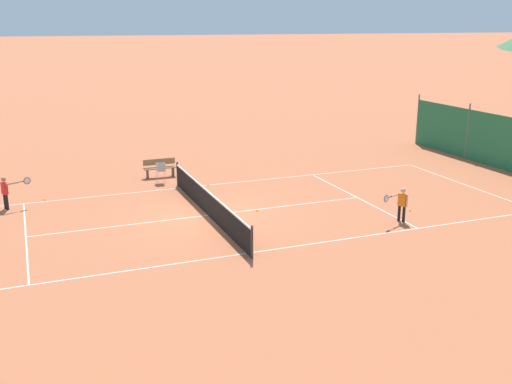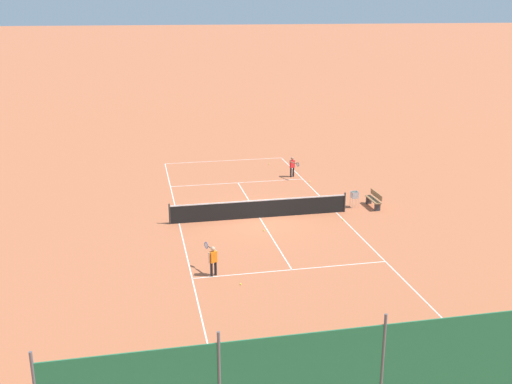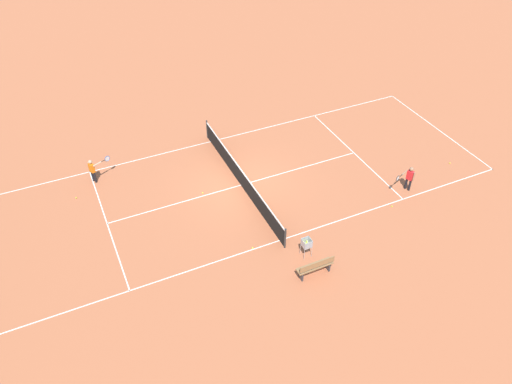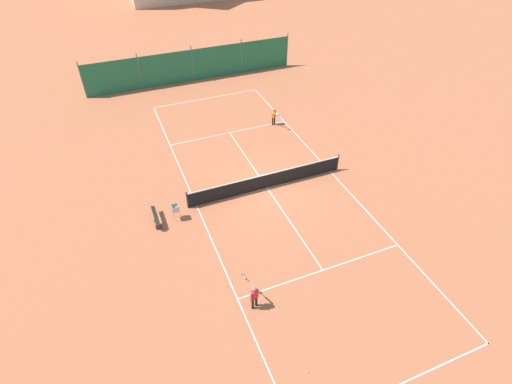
{
  "view_description": "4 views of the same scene",
  "coord_description": "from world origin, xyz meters",
  "px_view_note": "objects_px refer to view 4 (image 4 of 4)",
  "views": [
    {
      "loc": [
        20.43,
        -6.11,
        6.97
      ],
      "look_at": [
        0.68,
        1.65,
        0.91
      ],
      "focal_mm": 42.0,
      "sensor_mm": 36.0,
      "label": 1
    },
    {
      "loc": [
        5.97,
        28.12,
        10.42
      ],
      "look_at": [
        -0.08,
        -1.33,
        0.96
      ],
      "focal_mm": 42.0,
      "sensor_mm": 36.0,
      "label": 2
    },
    {
      "loc": [
        -17.18,
        7.14,
        14.99
      ],
      "look_at": [
        -1.49,
        -0.1,
        0.65
      ],
      "focal_mm": 35.0,
      "sensor_mm": 36.0,
      "label": 3
    },
    {
      "loc": [
        -7.16,
        -16.0,
        14.19
      ],
      "look_at": [
        -1.16,
        -1.23,
        0.98
      ],
      "focal_mm": 28.0,
      "sensor_mm": 36.0,
      "label": 4
    }
  ],
  "objects_px": {
    "tennis_ball_by_net_right": "(256,120)",
    "courtside_bench": "(155,215)",
    "tennis_ball_far_corner": "(226,286)",
    "tennis_ball_alley_right": "(257,168)",
    "tennis_ball_near_corner": "(307,372)",
    "player_near_service": "(274,115)",
    "tennis_net": "(267,181)",
    "player_far_baseline": "(254,295)",
    "tennis_ball_by_net_left": "(192,191)",
    "ball_hopper": "(175,209)"
  },
  "relations": [
    {
      "from": "player_near_service",
      "to": "tennis_ball_by_net_left",
      "type": "bearing_deg",
      "value": -145.42
    },
    {
      "from": "tennis_ball_near_corner",
      "to": "tennis_ball_by_net_left",
      "type": "distance_m",
      "value": 11.58
    },
    {
      "from": "player_far_baseline",
      "to": "tennis_ball_far_corner",
      "type": "xyz_separation_m",
      "value": [
        -0.74,
        1.37,
        -0.72
      ]
    },
    {
      "from": "tennis_net",
      "to": "tennis_ball_near_corner",
      "type": "bearing_deg",
      "value": -105.43
    },
    {
      "from": "player_far_baseline",
      "to": "tennis_ball_far_corner",
      "type": "bearing_deg",
      "value": 118.34
    },
    {
      "from": "tennis_net",
      "to": "tennis_ball_by_net_right",
      "type": "relative_size",
      "value": 139.09
    },
    {
      "from": "player_near_service",
      "to": "courtside_bench",
      "type": "bearing_deg",
      "value": -145.26
    },
    {
      "from": "tennis_ball_by_net_right",
      "to": "courtside_bench",
      "type": "distance_m",
      "value": 11.61
    },
    {
      "from": "player_far_baseline",
      "to": "tennis_ball_by_net_right",
      "type": "relative_size",
      "value": 19.5
    },
    {
      "from": "player_far_baseline",
      "to": "player_near_service",
      "type": "relative_size",
      "value": 1.02
    },
    {
      "from": "player_near_service",
      "to": "tennis_ball_by_net_right",
      "type": "xyz_separation_m",
      "value": [
        -0.93,
        1.09,
        -0.7
      ]
    },
    {
      "from": "tennis_ball_alley_right",
      "to": "courtside_bench",
      "type": "relative_size",
      "value": 0.04
    },
    {
      "from": "tennis_ball_by_net_left",
      "to": "courtside_bench",
      "type": "relative_size",
      "value": 0.04
    },
    {
      "from": "tennis_ball_by_net_right",
      "to": "tennis_net",
      "type": "bearing_deg",
      "value": -107.46
    },
    {
      "from": "tennis_ball_by_net_right",
      "to": "tennis_ball_far_corner",
      "type": "xyz_separation_m",
      "value": [
        -6.63,
        -12.94,
        0.0
      ]
    },
    {
      "from": "tennis_ball_far_corner",
      "to": "tennis_ball_alley_right",
      "type": "bearing_deg",
      "value": 58.91
    },
    {
      "from": "tennis_ball_by_net_left",
      "to": "ball_hopper",
      "type": "bearing_deg",
      "value": -124.76
    },
    {
      "from": "player_near_service",
      "to": "tennis_ball_near_corner",
      "type": "bearing_deg",
      "value": -110.17
    },
    {
      "from": "tennis_net",
      "to": "ball_hopper",
      "type": "distance_m",
      "value": 5.33
    },
    {
      "from": "tennis_ball_alley_right",
      "to": "tennis_ball_by_net_left",
      "type": "height_order",
      "value": "same"
    },
    {
      "from": "tennis_ball_far_corner",
      "to": "tennis_ball_by_net_left",
      "type": "height_order",
      "value": "same"
    },
    {
      "from": "tennis_ball_alley_right",
      "to": "tennis_ball_near_corner",
      "type": "bearing_deg",
      "value": -103.97
    },
    {
      "from": "player_near_service",
      "to": "courtside_bench",
      "type": "distance_m",
      "value": 11.66
    },
    {
      "from": "courtside_bench",
      "to": "player_far_baseline",
      "type": "bearing_deg",
      "value": -67.25
    },
    {
      "from": "tennis_ball_by_net_left",
      "to": "player_far_baseline",
      "type": "bearing_deg",
      "value": -86.82
    },
    {
      "from": "tennis_ball_near_corner",
      "to": "courtside_bench",
      "type": "distance_m",
      "value": 10.5
    },
    {
      "from": "player_near_service",
      "to": "tennis_ball_far_corner",
      "type": "xyz_separation_m",
      "value": [
        -7.56,
        -11.85,
        -0.7
      ]
    },
    {
      "from": "tennis_ball_alley_right",
      "to": "tennis_ball_by_net_right",
      "type": "xyz_separation_m",
      "value": [
        2.12,
        5.45,
        0.0
      ]
    },
    {
      "from": "player_near_service",
      "to": "tennis_ball_far_corner",
      "type": "relative_size",
      "value": 19.04
    },
    {
      "from": "tennis_ball_far_corner",
      "to": "courtside_bench",
      "type": "distance_m",
      "value": 5.6
    },
    {
      "from": "tennis_ball_near_corner",
      "to": "tennis_ball_by_net_right",
      "type": "bearing_deg",
      "value": 73.72
    },
    {
      "from": "tennis_net",
      "to": "tennis_ball_by_net_left",
      "type": "height_order",
      "value": "tennis_net"
    },
    {
      "from": "tennis_net",
      "to": "player_far_baseline",
      "type": "distance_m",
      "value": 7.84
    },
    {
      "from": "tennis_ball_alley_right",
      "to": "tennis_ball_far_corner",
      "type": "bearing_deg",
      "value": -121.09
    },
    {
      "from": "tennis_ball_near_corner",
      "to": "tennis_ball_by_net_left",
      "type": "bearing_deg",
      "value": 95.97
    },
    {
      "from": "player_near_service",
      "to": "player_far_baseline",
      "type": "bearing_deg",
      "value": -117.29
    },
    {
      "from": "tennis_net",
      "to": "ball_hopper",
      "type": "xyz_separation_m",
      "value": [
        -5.3,
        -0.57,
        0.16
      ]
    },
    {
      "from": "tennis_ball_alley_right",
      "to": "tennis_ball_by_net_left",
      "type": "relative_size",
      "value": 1.0
    },
    {
      "from": "tennis_net",
      "to": "tennis_ball_far_corner",
      "type": "height_order",
      "value": "tennis_net"
    },
    {
      "from": "tennis_net",
      "to": "tennis_ball_near_corner",
      "type": "relative_size",
      "value": 139.09
    },
    {
      "from": "player_near_service",
      "to": "tennis_ball_by_net_left",
      "type": "height_order",
      "value": "player_near_service"
    },
    {
      "from": "tennis_ball_far_corner",
      "to": "tennis_ball_near_corner",
      "type": "bearing_deg",
      "value": -72.38
    },
    {
      "from": "tennis_ball_by_net_right",
      "to": "tennis_ball_by_net_left",
      "type": "height_order",
      "value": "same"
    },
    {
      "from": "tennis_ball_alley_right",
      "to": "tennis_ball_by_net_left",
      "type": "distance_m",
      "value": 4.28
    },
    {
      "from": "tennis_net",
      "to": "tennis_ball_far_corner",
      "type": "xyz_separation_m",
      "value": [
        -4.32,
        -5.6,
        -0.47
      ]
    },
    {
      "from": "player_far_baseline",
      "to": "tennis_ball_near_corner",
      "type": "bearing_deg",
      "value": -77.27
    },
    {
      "from": "tennis_net",
      "to": "tennis_ball_far_corner",
      "type": "distance_m",
      "value": 7.09
    },
    {
      "from": "tennis_ball_near_corner",
      "to": "ball_hopper",
      "type": "distance_m",
      "value": 10.04
    },
    {
      "from": "tennis_ball_near_corner",
      "to": "courtside_bench",
      "type": "height_order",
      "value": "courtside_bench"
    },
    {
      "from": "player_far_baseline",
      "to": "player_near_service",
      "type": "bearing_deg",
      "value": 62.71
    }
  ]
}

